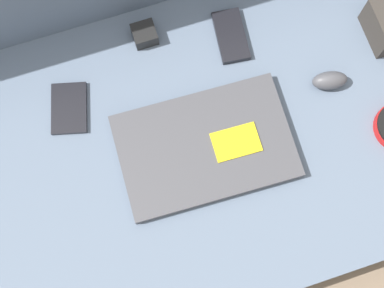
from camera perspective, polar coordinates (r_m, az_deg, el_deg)
The scene contains 7 objects.
ground_plane at distance 1.16m, azimuth 0.00°, elevation -1.63°, with size 8.00×8.00×0.00m, color #7A6651.
couch_seat at distance 1.10m, azimuth 0.00°, elevation -0.99°, with size 1.18×0.64×0.11m.
laptop at distance 1.04m, azimuth 1.45°, elevation -0.27°, with size 0.34×0.23×0.03m.
computer_mouse at distance 1.11m, azimuth 14.48°, elevation 6.58°, with size 0.08×0.05×0.04m.
phone_silver at distance 1.09m, azimuth -12.97°, elevation 3.73°, with size 0.09×0.12×0.01m.
phone_black at distance 1.13m, azimuth 4.16°, elevation 11.43°, with size 0.07×0.12×0.01m.
charger_brick at distance 1.12m, azimuth -5.09°, elevation 11.58°, with size 0.05×0.05×0.03m.
Camera 1 is at (-0.08, -0.25, 1.13)m, focal length 50.00 mm.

